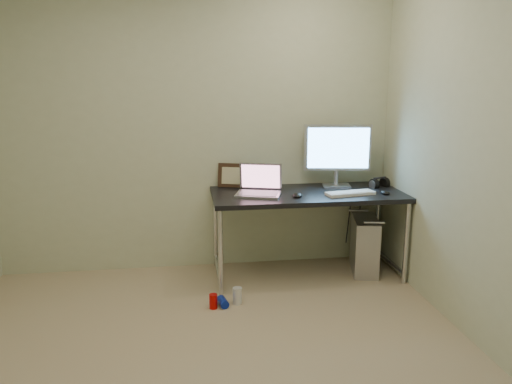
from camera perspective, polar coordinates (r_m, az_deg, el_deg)
The scene contains 18 objects.
floor at distance 3.19m, azimuth -5.27°, elevation -19.68°, with size 3.50×3.50×0.00m, color tan.
wall_back at distance 4.46m, azimuth -6.82°, elevation 6.89°, with size 3.50×0.02×2.50m, color beige.
wall_right at distance 3.30m, azimuth 26.24°, elevation 3.45°, with size 0.02×3.50×2.50m, color beige.
desk at distance 4.33m, azimuth 5.89°, elevation -1.02°, with size 1.64×0.72×0.75m.
tower_computer at distance 4.61m, azimuth 12.28°, elevation -5.89°, with size 0.31×0.51×0.53m.
cable_a at distance 4.83m, azimuth 10.56°, elevation -3.07°, with size 0.01×0.01×0.70m, color black.
cable_b at distance 4.84m, azimuth 11.63°, elevation -3.31°, with size 0.01×0.01×0.72m, color black.
can_red at distance 3.89m, azimuth -4.90°, elevation -12.34°, with size 0.06×0.06×0.11m, color #BC0908.
can_white at distance 3.95m, azimuth -2.15°, elevation -11.76°, with size 0.07×0.07×0.13m, color silver.
can_blue at distance 3.93m, azimuth -3.81°, elevation -12.44°, with size 0.07×0.07×0.12m, color #0C219D.
laptop at distance 4.22m, azimuth 0.37°, elevation 0.55°, with size 0.44×0.39×0.25m.
monitor at distance 4.52m, azimuth 9.30°, elevation 4.68°, with size 0.59×0.21×0.56m.
keyboard at distance 4.28m, azimuth 10.72°, elevation -0.14°, with size 0.41×0.13×0.03m, color white.
mouse_right at distance 4.37m, azimuth 14.54°, elevation 0.04°, with size 0.07×0.11×0.04m, color black.
mouse_left at distance 4.14m, azimuth 4.76°, elevation -0.26°, with size 0.08×0.12×0.04m, color black.
headphones at distance 4.63m, azimuth 13.93°, elevation 0.93°, with size 0.20×0.11×0.11m.
picture_frame at distance 4.48m, azimuth -2.66°, elevation 1.91°, with size 0.27×0.03×0.22m, color black.
webcam at distance 4.50m, azimuth 0.80°, elevation 1.65°, with size 0.04×0.03×0.11m.
Camera 1 is at (-0.11, -2.68, 1.73)m, focal length 35.00 mm.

